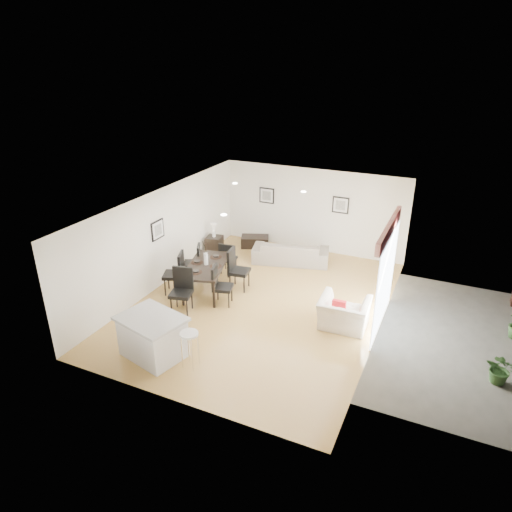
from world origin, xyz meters
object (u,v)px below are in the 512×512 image
at_px(armchair, 344,313).
at_px(dining_chair_efar, 236,267).
at_px(dining_chair_foot, 227,257).
at_px(bar_stool, 189,338).
at_px(kitchen_island, 153,336).
at_px(side_table, 214,246).
at_px(dining_table, 206,267).
at_px(coffee_table, 255,241).
at_px(dining_chair_head, 182,287).
at_px(dining_chair_wfar, 195,260).
at_px(sofa, 291,252).
at_px(dining_chair_wnear, 177,271).
at_px(dining_chair_enear, 219,283).

xyz_separation_m(armchair, dining_chair_efar, (-3.20, 0.71, 0.28)).
relative_size(dining_chair_foot, bar_stool, 1.18).
relative_size(kitchen_island, bar_stool, 1.89).
bearing_deg(armchair, side_table, -28.97).
distance_m(dining_table, coffee_table, 3.41).
height_order(dining_chair_head, side_table, dining_chair_head).
relative_size(dining_chair_wfar, dining_chair_head, 0.90).
xyz_separation_m(dining_table, bar_stool, (1.38, -3.03, -0.00)).
height_order(dining_chair_foot, bar_stool, dining_chair_foot).
bearing_deg(sofa, dining_chair_head, 54.97).
xyz_separation_m(kitchen_island, bar_stool, (0.92, 0.00, 0.23)).
bearing_deg(dining_chair_head, dining_chair_wnear, 116.78).
bearing_deg(armchair, dining_table, -6.13).
bearing_deg(sofa, dining_chair_efar, 56.72).
height_order(dining_chair_wfar, bar_stool, dining_chair_wfar).
xyz_separation_m(dining_table, dining_chair_head, (-0.02, -1.16, -0.06)).
relative_size(dining_chair_wfar, side_table, 1.62).
distance_m(dining_chair_wnear, bar_stool, 3.30).
distance_m(sofa, dining_chair_enear, 3.29).
relative_size(dining_chair_wnear, dining_chair_efar, 1.01).
height_order(dining_chair_wnear, bar_stool, dining_chair_wnear).
distance_m(dining_chair_efar, dining_chair_foot, 0.97).
bearing_deg(bar_stool, dining_table, 114.44).
relative_size(sofa, dining_chair_efar, 2.01).
xyz_separation_m(dining_chair_enear, bar_stool, (0.71, -2.53, 0.11)).
height_order(dining_chair_enear, dining_chair_efar, dining_chair_efar).
distance_m(armchair, kitchen_island, 4.39).
relative_size(sofa, coffee_table, 2.57).
xyz_separation_m(armchair, dining_chair_enear, (-3.19, -0.24, 0.22)).
bearing_deg(side_table, dining_chair_wnear, -82.58).
distance_m(dining_table, dining_chair_wfar, 0.85).
distance_m(dining_chair_efar, kitchen_island, 3.49).
xyz_separation_m(side_table, kitchen_island, (1.45, -5.20, 0.15)).
distance_m(kitchen_island, bar_stool, 0.95).
distance_m(dining_chair_wnear, coffee_table, 3.87).
height_order(dining_chair_wfar, kitchen_island, dining_chair_wfar).
height_order(sofa, dining_chair_head, dining_chair_head).
distance_m(sofa, dining_table, 3.06).
distance_m(sofa, dining_chair_head, 4.12).
height_order(sofa, dining_table, dining_table).
relative_size(side_table, kitchen_island, 0.41).
height_order(dining_chair_wfar, dining_chair_head, dining_chair_head).
relative_size(dining_chair_wfar, dining_chair_foot, 1.07).
xyz_separation_m(dining_table, coffee_table, (-0.12, 3.37, -0.52)).
bearing_deg(dining_chair_head, dining_chair_wfar, 96.84).
bearing_deg(dining_chair_foot, dining_table, 83.96).
bearing_deg(sofa, dining_chair_enear, 62.23).
height_order(dining_chair_wfar, dining_chair_efar, dining_chair_efar).
bearing_deg(armchair, dining_chair_wnear, -0.10).
distance_m(armchair, dining_chair_foot, 4.10).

